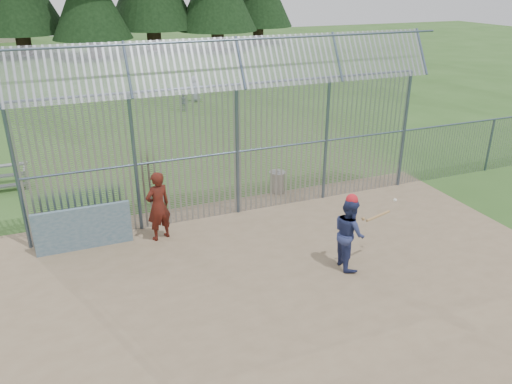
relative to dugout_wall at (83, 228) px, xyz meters
name	(u,v)px	position (x,y,z in m)	size (l,w,h in m)	color
ground	(285,268)	(4.60, -2.90, -0.62)	(120.00, 120.00, 0.00)	#2D511E
dirt_infield	(294,278)	(4.60, -3.40, -0.61)	(14.00, 10.00, 0.02)	#756047
dugout_wall	(83,228)	(0.00, 0.00, 0.00)	(2.50, 0.12, 1.20)	#38566B
batter	(349,233)	(6.10, -3.38, 0.33)	(0.90, 0.70, 1.85)	navy
onlooker	(158,206)	(2.00, -0.19, 0.39)	(0.72, 0.47, 1.98)	maroon
bg_kid_standing	(195,89)	(7.41, 15.80, 0.14)	(0.74, 0.48, 1.52)	slate
bg_kid_seated	(184,102)	(6.22, 13.82, -0.14)	(0.56, 0.23, 0.96)	slate
batting_gear	(356,202)	(6.22, -3.40, 1.16)	(1.49, 0.45, 0.68)	red
trash_can	(277,182)	(6.38, 1.62, -0.24)	(0.56, 0.56, 0.82)	gray
backstop_fence	(294,134)	(6.41, 0.53, 1.74)	(20.09, 0.81, 5.30)	#47566B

